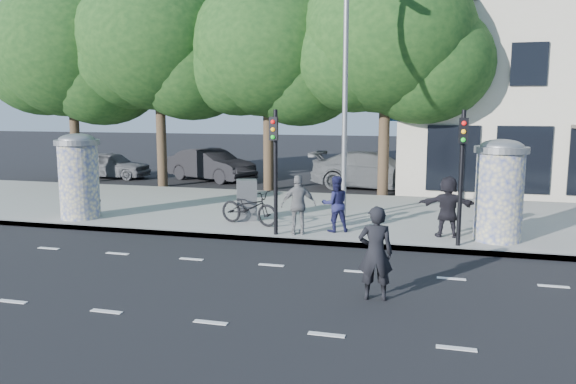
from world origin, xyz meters
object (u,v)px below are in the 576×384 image
(ad_column_left, at_px, (79,174))
(ped_a, at_px, (88,193))
(ped_c, at_px, (335,204))
(traffic_pole_near, at_px, (275,159))
(car_right, at_px, (374,170))
(ped_f, at_px, (448,206))
(man_road, at_px, (375,253))
(bicycle, at_px, (249,207))
(cabinet_left, at_px, (247,200))
(ped_e, at_px, (299,205))
(car_mid, at_px, (211,165))
(cabinet_right, at_px, (489,216))
(street_lamp, at_px, (345,68))
(car_left, at_px, (111,165))
(traffic_pole_far, at_px, (462,164))
(ad_column_right, at_px, (499,188))

(ad_column_left, xyz_separation_m, ped_a, (0.18, 0.16, -0.60))
(ped_c, bearing_deg, traffic_pole_near, 4.17)
(ped_c, bearing_deg, car_right, -114.78)
(ped_a, xyz_separation_m, ped_f, (10.95, 0.11, 0.04))
(man_road, bearing_deg, bicycle, -58.51)
(cabinet_left, bearing_deg, ped_e, -58.19)
(car_mid, height_order, car_right, car_right)
(car_mid, bearing_deg, ped_f, -110.19)
(traffic_pole_near, height_order, ped_f, traffic_pole_near)
(ped_a, xyz_separation_m, cabinet_right, (12.06, 0.59, -0.24))
(street_lamp, distance_m, man_road, 8.14)
(ped_c, relative_size, man_road, 0.87)
(car_left, bearing_deg, ped_f, -121.39)
(ad_column_left, relative_size, cabinet_left, 2.10)
(ped_e, distance_m, bicycle, 1.98)
(traffic_pole_far, xyz_separation_m, cabinet_left, (-6.20, 1.70, -1.45))
(ad_column_left, bearing_deg, traffic_pole_near, -6.11)
(ped_a, height_order, cabinet_left, ped_a)
(traffic_pole_far, height_order, ped_a, traffic_pole_far)
(car_mid, bearing_deg, car_right, -72.29)
(ad_column_left, distance_m, traffic_pole_far, 11.44)
(ad_column_right, relative_size, car_mid, 0.56)
(ad_column_right, relative_size, ped_c, 1.69)
(car_left, height_order, car_mid, car_mid)
(traffic_pole_near, bearing_deg, car_left, 137.70)
(cabinet_left, relative_size, car_left, 0.32)
(car_left, bearing_deg, bicycle, -132.51)
(car_left, distance_m, car_mid, 5.33)
(traffic_pole_near, distance_m, ped_a, 6.60)
(man_road, xyz_separation_m, car_mid, (-9.71, 15.28, -0.12))
(ad_column_left, bearing_deg, ped_a, 41.54)
(ped_a, xyz_separation_m, car_left, (-5.45, 9.93, -0.26))
(ped_c, bearing_deg, car_mid, -76.75)
(traffic_pole_far, distance_m, ped_f, 1.61)
(traffic_pole_far, height_order, car_right, traffic_pole_far)
(car_right, bearing_deg, ad_column_left, 144.67)
(ad_column_left, xyz_separation_m, car_left, (-5.27, 10.10, -0.86))
(ped_e, xyz_separation_m, bicycle, (-1.73, 0.90, -0.31))
(ped_a, bearing_deg, ad_column_right, -177.88)
(traffic_pole_far, height_order, ped_e, traffic_pole_far)
(ped_c, xyz_separation_m, car_mid, (-8.07, 10.36, -0.16))
(traffic_pole_near, height_order, traffic_pole_far, same)
(traffic_pole_near, xyz_separation_m, ped_c, (1.51, 0.83, -1.29))
(cabinet_right, bearing_deg, traffic_pole_far, -128.95)
(bicycle, bearing_deg, ped_a, 107.77)
(ad_column_right, xyz_separation_m, ped_c, (-4.29, -0.08, -0.60))
(ad_column_right, distance_m, street_lamp, 5.81)
(ped_c, relative_size, ped_f, 0.95)
(traffic_pole_far, distance_m, ped_e, 4.39)
(ad_column_left, xyz_separation_m, cabinet_left, (5.20, 0.99, -0.76))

